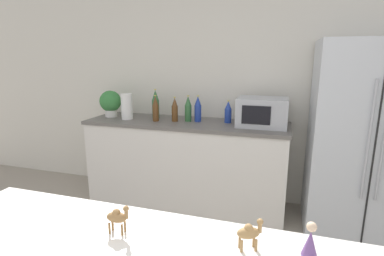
{
  "coord_description": "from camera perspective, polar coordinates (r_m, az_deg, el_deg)",
  "views": [
    {
      "loc": [
        0.43,
        -0.54,
        1.58
      ],
      "look_at": [
        -0.15,
        1.35,
        1.11
      ],
      "focal_mm": 28.0,
      "sensor_mm": 36.0,
      "label": 1
    }
  ],
  "objects": [
    {
      "name": "wise_man_figurine_crimson",
      "position": [
        1.12,
        21.6,
        -19.43
      ],
      "size": [
        0.05,
        0.05,
        0.12
      ],
      "color": "#6B4784",
      "rests_on": "bar_counter"
    },
    {
      "name": "refrigerator",
      "position": [
        3.04,
        29.83,
        -2.08
      ],
      "size": [
        0.88,
        0.72,
        1.73
      ],
      "color": "silver",
      "rests_on": "ground_plane"
    },
    {
      "name": "potted_plant",
      "position": [
        3.53,
        -15.27,
        4.73
      ],
      "size": [
        0.24,
        0.24,
        0.3
      ],
      "color": "silver",
      "rests_on": "back_counter"
    },
    {
      "name": "back_bottle_3",
      "position": [
        3.15,
        1.13,
        3.61
      ],
      "size": [
        0.07,
        0.07,
        0.28
      ],
      "color": "navy",
      "rests_on": "back_counter"
    },
    {
      "name": "wall_back",
      "position": [
        3.31,
        9.64,
        7.83
      ],
      "size": [
        8.0,
        0.06,
        2.55
      ],
      "color": "silver",
      "rests_on": "ground_plane"
    },
    {
      "name": "camel_figurine",
      "position": [
        1.09,
        10.89,
        -18.89
      ],
      "size": [
        0.09,
        0.07,
        0.11
      ],
      "color": "#A87F4C",
      "rests_on": "bar_counter"
    },
    {
      "name": "back_bottle_5",
      "position": [
        3.17,
        -0.74,
        3.64
      ],
      "size": [
        0.07,
        0.07,
        0.27
      ],
      "color": "#2D6033",
      "rests_on": "back_counter"
    },
    {
      "name": "camel_figurine_second",
      "position": [
        1.19,
        -13.99,
        -16.07
      ],
      "size": [
        0.09,
        0.05,
        0.11
      ],
      "color": "olive",
      "rests_on": "bar_counter"
    },
    {
      "name": "back_bottle_2",
      "position": [
        3.19,
        -6.96,
        3.63
      ],
      "size": [
        0.07,
        0.07,
        0.28
      ],
      "color": "brown",
      "rests_on": "back_counter"
    },
    {
      "name": "back_counter",
      "position": [
        3.29,
        -1.17,
        -6.58
      ],
      "size": [
        2.14,
        0.63,
        0.92
      ],
      "color": "silver",
      "rests_on": "ground_plane"
    },
    {
      "name": "microwave",
      "position": [
        3.01,
        13.23,
        2.97
      ],
      "size": [
        0.48,
        0.37,
        0.28
      ],
      "color": "#B2B5BA",
      "rests_on": "back_counter"
    },
    {
      "name": "back_bottle_0",
      "position": [
        3.12,
        6.89,
        3.01
      ],
      "size": [
        0.07,
        0.07,
        0.23
      ],
      "color": "navy",
      "rests_on": "back_counter"
    },
    {
      "name": "paper_towel_roll",
      "position": [
        3.36,
        -12.31,
        4.03
      ],
      "size": [
        0.12,
        0.12,
        0.28
      ],
      "color": "white",
      "rests_on": "back_counter"
    },
    {
      "name": "back_bottle_1",
      "position": [
        3.17,
        -3.31,
        3.49
      ],
      "size": [
        0.07,
        0.07,
        0.26
      ],
      "color": "brown",
      "rests_on": "back_counter"
    },
    {
      "name": "back_bottle_4",
      "position": [
        3.35,
        -6.95,
        4.49
      ],
      "size": [
        0.08,
        0.08,
        0.32
      ],
      "color": "#2D6033",
      "rests_on": "back_counter"
    }
  ]
}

